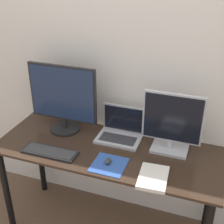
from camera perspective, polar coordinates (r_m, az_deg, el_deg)
The scene contains 9 objects.
wall_back at distance 2.20m, azimuth 2.29°, elevation 8.97°, with size 7.00×0.05×2.50m.
desk at distance 2.19m, azimuth -0.88°, elevation -9.36°, with size 1.52×0.58×0.76m.
monitor_left at distance 2.24m, azimuth -8.97°, elevation 2.48°, with size 0.51×0.22×0.50m.
monitor_right at distance 2.04m, azimuth 10.93°, elevation -2.12°, with size 0.39×0.17×0.41m.
laptop at distance 2.22m, azimuth 1.58°, elevation -3.37°, with size 0.31×0.22×0.22m.
keyboard at distance 2.11m, azimuth -11.30°, elevation -7.19°, with size 0.37×0.12×0.02m.
mousepad at distance 1.97m, azimuth -0.53°, elevation -9.63°, with size 0.21×0.21×0.00m.
mouse at distance 1.97m, azimuth -0.73°, elevation -8.97°, with size 0.04×0.06×0.03m.
book at distance 1.88m, azimuth 7.53°, elevation -11.78°, with size 0.18×0.24×0.02m.
Camera 1 is at (0.62, -1.34, 1.95)m, focal length 50.00 mm.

